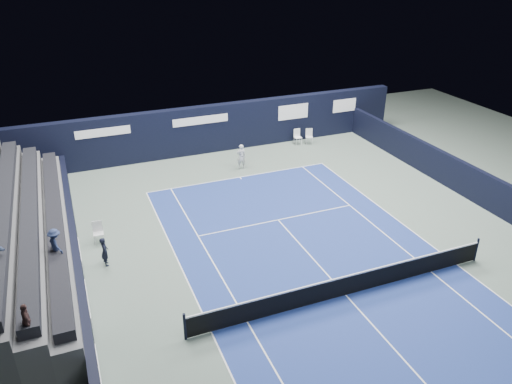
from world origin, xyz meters
The scene contains 12 objects.
ground centered at (0.00, 2.00, 0.00)m, with size 48.00×48.00×0.00m, color #58695D.
court_surface centered at (0.00, 0.00, 0.00)m, with size 10.97×23.77×0.01m, color navy.
enclosure_wall_right centered at (10.50, 6.00, 0.90)m, with size 0.30×22.00×1.80m, color black.
folding_chair_back_a centered at (5.58, 15.63, 0.69)m, with size 0.48×0.51×1.04m.
folding_chair_back_b centered at (6.36, 15.35, 0.59)m, with size 0.58×0.57×1.04m.
line_judge_chair centered at (-8.44, 7.66, 0.58)m, with size 0.48×0.46×1.03m.
line_judge centered at (-8.37, 5.65, 0.66)m, with size 0.48×0.32×1.32m, color black.
court_markings centered at (0.00, 0.00, 0.01)m, with size 11.03×23.83×0.00m.
tennis_net centered at (0.00, 0.00, 0.51)m, with size 12.90×0.10×1.10m.
back_sponsor_wall centered at (0.01, 16.50, 1.55)m, with size 26.00×0.63×3.10m.
side_barrier_left centered at (-9.50, 5.97, 0.60)m, with size 0.33×22.00×1.20m.
tennis_player centered at (0.56, 13.10, 0.77)m, with size 0.59×0.82×1.53m.
Camera 1 is at (-9.10, -13.14, 12.23)m, focal length 35.00 mm.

